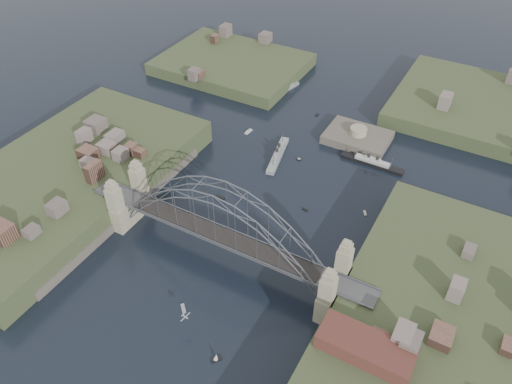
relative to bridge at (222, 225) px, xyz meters
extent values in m
plane|color=black|center=(0.00, 0.00, -12.32)|extent=(500.00, 500.00, 0.00)
cube|color=#48484A|center=(0.00, 0.00, -4.32)|extent=(84.00, 6.00, 0.70)
cube|color=slate|center=(0.00, -3.00, -3.77)|extent=(84.00, 0.25, 0.50)
cube|color=slate|center=(0.00, 3.00, -3.77)|extent=(84.00, 0.25, 0.50)
cube|color=black|center=(0.00, 0.00, -3.77)|extent=(55.20, 5.20, 0.35)
cube|color=gray|center=(-31.50, -5.00, -3.47)|extent=(3.40, 3.40, 17.70)
cube|color=gray|center=(-31.50, 5.00, -3.47)|extent=(3.40, 3.40, 17.70)
cube|color=gray|center=(31.50, -5.00, -3.47)|extent=(3.40, 3.40, 17.70)
cube|color=gray|center=(31.50, 5.00, -3.47)|extent=(3.40, 3.40, 17.70)
cube|color=gray|center=(-31.50, 0.00, -8.32)|extent=(4.08, 13.80, 8.00)
cube|color=gray|center=(31.50, 0.00, -8.32)|extent=(4.08, 13.80, 8.00)
cube|color=#384425|center=(-58.00, 0.00, -10.32)|extent=(50.00, 90.00, 12.00)
cube|color=#524C41|center=(-35.50, 0.00, -11.32)|extent=(6.00, 70.00, 4.00)
cube|color=#384425|center=(58.00, 0.00, -10.32)|extent=(50.00, 90.00, 12.00)
cube|color=#524C41|center=(35.50, 0.00, -11.32)|extent=(6.00, 70.00, 4.00)
cube|color=#384425|center=(-55.00, 95.00, -11.82)|extent=(60.00, 45.00, 9.00)
cube|color=#384425|center=(50.00, 110.00, -11.57)|extent=(70.00, 55.00, 9.50)
cube|color=#524C41|center=(12.00, 70.00, -12.82)|extent=(22.00, 16.00, 7.00)
cylinder|color=gray|center=(12.00, 70.00, -8.12)|extent=(6.00, 6.00, 2.40)
cube|color=#592D26|center=(44.00, -14.00, -2.32)|extent=(20.00, 8.00, 4.00)
cube|color=#939A9B|center=(-8.13, 47.72, -11.87)|extent=(7.14, 20.63, 1.82)
cube|color=#939A9B|center=(-8.13, 47.72, -10.50)|extent=(4.46, 11.47, 1.37)
cube|color=#939A9B|center=(-8.13, 47.72, -9.47)|extent=(2.59, 5.34, 0.91)
cylinder|color=black|center=(-7.82, 46.32, -8.67)|extent=(0.99, 0.99, 1.82)
cylinder|color=black|center=(-8.44, 49.13, -8.67)|extent=(0.99, 0.99, 1.82)
cylinder|color=slate|center=(-6.79, 41.71, -8.90)|extent=(0.18, 0.18, 4.56)
cylinder|color=slate|center=(-9.47, 53.73, -8.90)|extent=(0.18, 0.18, 4.56)
cube|color=#939A9B|center=(-26.03, 89.95, -11.95)|extent=(4.87, 14.99, 1.49)
cube|color=#939A9B|center=(-26.03, 89.95, -10.84)|extent=(3.08, 8.32, 1.12)
cube|color=#939A9B|center=(-26.03, 89.95, -10.00)|extent=(1.82, 3.86, 0.74)
cylinder|color=black|center=(-26.23, 88.93, -9.35)|extent=(0.74, 0.74, 1.49)
cylinder|color=black|center=(-25.83, 90.97, -9.35)|extent=(0.74, 0.74, 1.49)
cylinder|color=slate|center=(-26.89, 85.57, -9.54)|extent=(0.15, 0.15, 3.72)
cylinder|color=slate|center=(-25.17, 94.33, -9.54)|extent=(0.15, 0.15, 3.72)
cube|color=black|center=(21.26, 59.24, -11.94)|extent=(21.29, 3.11, 1.55)
cube|color=beige|center=(21.26, 59.24, -10.78)|extent=(11.72, 2.29, 1.16)
cube|color=beige|center=(21.26, 59.24, -9.91)|extent=(5.33, 1.65, 0.77)
cylinder|color=black|center=(19.77, 59.26, -9.23)|extent=(1.04, 1.04, 1.55)
cylinder|color=black|center=(22.75, 59.23, -9.23)|extent=(1.04, 1.04, 1.55)
cylinder|color=slate|center=(14.88, 59.30, -9.42)|extent=(0.15, 0.15, 3.87)
cylinder|color=slate|center=(27.64, 59.18, -9.42)|extent=(0.15, 0.15, 3.87)
cube|color=#AEB1B5|center=(4.51, -23.45, -7.38)|extent=(1.57, 0.51, 0.27)
cube|color=#AEB1B5|center=(4.51, -23.45, -7.33)|extent=(0.73, 3.08, 0.06)
cube|color=#AEB1B5|center=(3.75, -23.33, -7.23)|extent=(0.30, 0.97, 0.34)
cube|color=beige|center=(-13.85, 20.38, -12.17)|extent=(2.78, 0.96, 0.45)
cube|color=beige|center=(11.25, 28.15, -12.17)|extent=(1.88, 0.91, 0.45)
cube|color=beige|center=(0.27, -19.09, -12.17)|extent=(2.62, 2.54, 0.45)
cube|color=beige|center=(27.47, 35.41, -12.17)|extent=(1.64, 2.07, 0.45)
cube|color=beige|center=(-24.38, 55.93, -12.17)|extent=(1.57, 3.83, 0.45)
cube|color=beige|center=(-24.38, 55.93, -11.77)|extent=(1.25, 2.32, 0.40)
cylinder|color=black|center=(-24.38, 55.93, -11.32)|extent=(0.16, 0.16, 0.70)
cube|color=beige|center=(-1.14, 49.70, -12.17)|extent=(1.54, 0.80, 0.45)
cube|color=beige|center=(-1.14, 49.70, -11.77)|extent=(0.95, 0.60, 0.40)
cylinder|color=black|center=(-1.14, 49.70, -11.32)|extent=(0.16, 0.16, 0.70)
cube|color=beige|center=(14.83, -26.76, -12.17)|extent=(2.18, 2.56, 0.45)
cylinder|color=slate|center=(14.83, -26.76, -11.12)|extent=(0.08, 0.08, 2.20)
cone|color=silver|center=(14.83, -26.76, -11.12)|extent=(1.54, 1.59, 1.92)
cube|color=beige|center=(-7.27, 78.82, -12.17)|extent=(0.74, 2.03, 0.45)
camera|label=1|loc=(52.15, -75.13, 89.61)|focal=35.04mm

